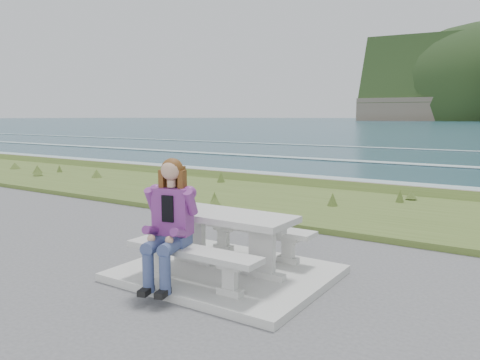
{
  "coord_description": "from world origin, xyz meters",
  "views": [
    {
      "loc": [
        3.38,
        -4.83,
        2.09
      ],
      "look_at": [
        -0.57,
        1.2,
        1.1
      ],
      "focal_mm": 35.0,
      "sensor_mm": 36.0,
      "label": 1
    }
  ],
  "objects_px": {
    "seated_woman": "(167,240)",
    "bench_landward": "(192,257)",
    "bench_seaward": "(254,232)",
    "picnic_table": "(226,226)"
  },
  "relations": [
    {
      "from": "bench_landward",
      "to": "picnic_table",
      "type": "bearing_deg",
      "value": 90.0
    },
    {
      "from": "seated_woman",
      "to": "bench_landward",
      "type": "bearing_deg",
      "value": 12.47
    },
    {
      "from": "bench_landward",
      "to": "bench_seaward",
      "type": "xyz_separation_m",
      "value": [
        0.0,
        1.4,
        0.0
      ]
    },
    {
      "from": "bench_seaward",
      "to": "seated_woman",
      "type": "relative_size",
      "value": 1.2
    },
    {
      "from": "bench_seaward",
      "to": "seated_woman",
      "type": "distance_m",
      "value": 1.57
    },
    {
      "from": "picnic_table",
      "to": "seated_woman",
      "type": "relative_size",
      "value": 1.2
    },
    {
      "from": "picnic_table",
      "to": "seated_woman",
      "type": "xyz_separation_m",
      "value": [
        -0.26,
        -0.84,
        -0.03
      ]
    },
    {
      "from": "bench_landward",
      "to": "bench_seaward",
      "type": "height_order",
      "value": "same"
    },
    {
      "from": "bench_landward",
      "to": "bench_seaward",
      "type": "distance_m",
      "value": 1.4
    },
    {
      "from": "bench_landward",
      "to": "seated_woman",
      "type": "bearing_deg",
      "value": -152.04
    }
  ]
}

